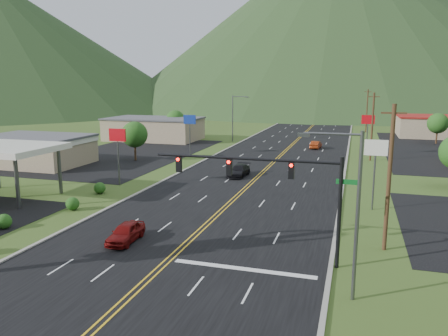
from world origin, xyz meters
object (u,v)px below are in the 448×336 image
(streetlight_west, at_px, (234,115))
(car_red_far, at_px, (316,145))
(gas_canopy, at_px, (4,150))
(streetlight_east, at_px, (352,205))
(car_red_near, at_px, (126,233))
(traffic_signal, at_px, (275,180))
(car_dark_mid, at_px, (239,171))

(streetlight_west, height_order, car_red_far, streetlight_west)
(streetlight_west, distance_m, gas_canopy, 49.10)
(car_red_far, bearing_deg, gas_canopy, 64.05)
(streetlight_east, bearing_deg, car_red_near, 165.04)
(streetlight_east, distance_m, car_red_far, 55.45)
(streetlight_east, xyz_separation_m, car_red_near, (-15.49, 4.14, -4.49))
(streetlight_west, xyz_separation_m, car_red_far, (16.34, -5.12, -4.51))
(streetlight_west, bearing_deg, gas_canopy, -102.13)
(streetlight_east, height_order, car_red_near, streetlight_east)
(streetlight_east, distance_m, streetlight_west, 64.21)
(streetlight_east, relative_size, car_red_far, 2.22)
(traffic_signal, xyz_separation_m, car_dark_mid, (-8.80, 24.41, -4.64))
(traffic_signal, height_order, streetlight_east, streetlight_east)
(car_red_near, relative_size, car_red_far, 0.99)
(streetlight_west, distance_m, car_dark_mid, 33.26)
(streetlight_west, bearing_deg, streetlight_east, -69.14)
(streetlight_east, relative_size, car_red_near, 2.23)
(gas_canopy, xyz_separation_m, car_red_near, (17.69, -7.86, -4.18))
(car_red_far, bearing_deg, car_red_near, 85.90)
(streetlight_west, relative_size, car_dark_mid, 1.89)
(streetlight_east, bearing_deg, gas_canopy, 160.12)
(streetlight_east, xyz_separation_m, gas_canopy, (-33.18, 12.00, -0.31))
(traffic_signal, distance_m, car_red_near, 11.75)
(gas_canopy, bearing_deg, traffic_signal, -15.70)
(streetlight_east, xyz_separation_m, car_red_far, (-6.52, 54.88, -4.51))
(traffic_signal, relative_size, car_red_far, 3.23)
(car_dark_mid, distance_m, car_red_far, 27.38)
(streetlight_west, height_order, car_red_near, streetlight_west)
(traffic_signal, distance_m, streetlight_west, 58.88)
(gas_canopy, distance_m, car_dark_mid, 25.96)
(gas_canopy, bearing_deg, car_red_far, 58.13)
(streetlight_east, height_order, streetlight_west, same)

